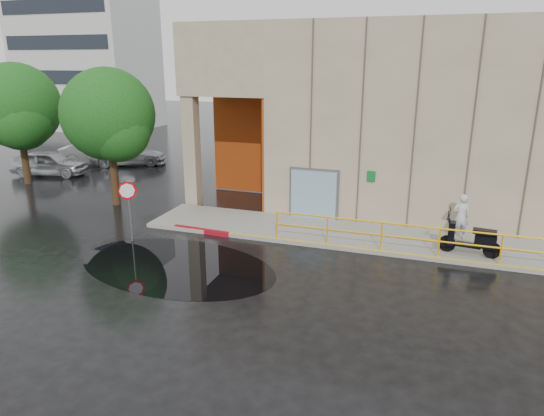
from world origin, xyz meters
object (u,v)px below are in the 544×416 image
at_px(car_c, 128,154).
at_px(person, 461,217).
at_px(car_a, 49,163).
at_px(car_b, 97,152).
at_px(tree_near, 111,118).
at_px(tree_far, 18,110).
at_px(red_curb, 201,231).
at_px(stop_sign, 128,197).
at_px(scooter, 472,230).

bearing_deg(car_c, person, -139.33).
height_order(car_a, car_b, car_b).
bearing_deg(tree_near, person, -0.58).
relative_size(person, car_b, 0.38).
xyz_separation_m(car_b, tree_near, (7.00, -7.63, 3.26)).
bearing_deg(car_b, car_c, -100.91).
relative_size(car_a, tree_far, 0.67).
distance_m(red_curb, car_a, 14.30).
height_order(car_a, car_c, car_a).
relative_size(stop_sign, car_b, 0.51).
xyz_separation_m(scooter, stop_sign, (-11.86, -2.21, 0.67)).
relative_size(person, car_a, 0.40).
height_order(stop_sign, car_c, stop_sign).
distance_m(car_c, tree_near, 9.83).
relative_size(person, scooter, 0.85).
distance_m(car_a, car_b, 3.76).
distance_m(red_curb, car_c, 14.43).
xyz_separation_m(car_a, tree_far, (0.45, -2.12, 3.28)).
xyz_separation_m(scooter, red_curb, (-9.80, -0.57, -0.94)).
bearing_deg(tree_near, car_b, 132.50).
height_order(person, red_curb, person).
bearing_deg(tree_far, person, -5.05).
bearing_deg(scooter, car_b, 164.57).
bearing_deg(stop_sign, car_b, 116.69).
xyz_separation_m(scooter, car_b, (-22.21, 9.31, -0.28)).
height_order(car_a, tree_far, tree_far).
height_order(red_curb, car_a, car_a).
height_order(red_curb, car_b, car_b).
xyz_separation_m(red_curb, car_c, (-10.26, 10.13, 0.60)).
distance_m(person, car_c, 21.34).
bearing_deg(stop_sign, car_c, 109.65).
bearing_deg(red_curb, tree_near, 157.37).
bearing_deg(car_b, stop_sign, -155.49).
relative_size(person, car_c, 0.36).
bearing_deg(tree_near, tree_far, 165.74).
height_order(person, stop_sign, stop_sign).
xyz_separation_m(red_curb, tree_far, (-12.44, 4.04, 3.92)).
distance_m(red_curb, car_b, 15.88).
distance_m(stop_sign, car_c, 14.38).
distance_m(scooter, stop_sign, 12.09).
bearing_deg(red_curb, scooter, 3.35).
height_order(person, car_c, person).
height_order(stop_sign, tree_far, tree_far).
xyz_separation_m(stop_sign, car_b, (-10.34, 11.53, -0.95)).
xyz_separation_m(car_a, car_c, (2.63, 3.97, -0.05)).
bearing_deg(tree_far, red_curb, -17.99).
xyz_separation_m(scooter, car_a, (-22.69, 5.59, -0.30)).
distance_m(stop_sign, red_curb, 3.09).
height_order(tree_near, tree_far, tree_far).
height_order(red_curb, car_c, car_c).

